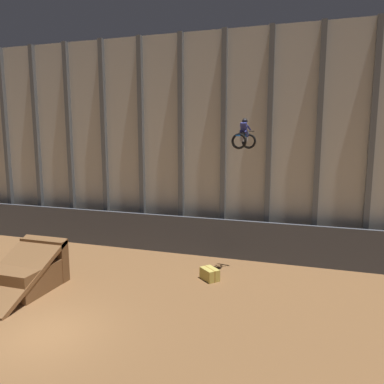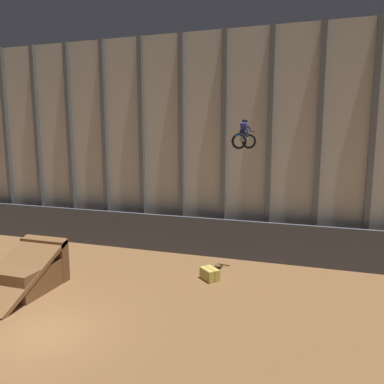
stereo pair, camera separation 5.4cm
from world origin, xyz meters
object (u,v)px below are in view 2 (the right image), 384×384
(dirt_ramp, at_px, (29,272))
(traffic_cone_near_ramp, at_px, (15,260))
(hay_bale_trackside, at_px, (210,274))
(rider_bike_solo, at_px, (244,136))

(dirt_ramp, relative_size, traffic_cone_near_ramp, 7.28)
(traffic_cone_near_ramp, bearing_deg, hay_bale_trackside, 6.52)
(dirt_ramp, relative_size, rider_bike_solo, 2.36)
(rider_bike_solo, height_order, traffic_cone_near_ramp, rider_bike_solo)
(dirt_ramp, bearing_deg, rider_bike_solo, 27.71)
(traffic_cone_near_ramp, relative_size, hay_bale_trackside, 0.54)
(rider_bike_solo, bearing_deg, dirt_ramp, -142.82)
(rider_bike_solo, bearing_deg, hay_bale_trackside, -126.09)
(dirt_ramp, distance_m, traffic_cone_near_ramp, 3.65)
(traffic_cone_near_ramp, xyz_separation_m, hay_bale_trackside, (10.44, 1.19, -0.00))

